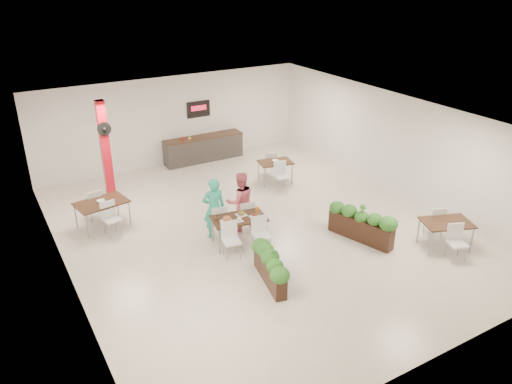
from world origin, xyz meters
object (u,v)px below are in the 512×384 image
planter_right (361,223)px  side_table_c (446,226)px  side_table_b (275,165)px  main_table (239,222)px  diner_man (214,208)px  side_table_a (102,206)px  planter_left (270,264)px  service_counter (204,148)px  red_column (106,152)px  diner_woman (240,202)px

planter_right → side_table_c: (1.60, -1.41, 0.13)m
side_table_b → main_table: bearing=-123.9°
diner_man → side_table_a: 3.22m
planter_left → side_table_a: bearing=119.2°
service_counter → side_table_c: (2.68, -8.95, 0.14)m
red_column → side_table_a: 1.89m
planter_right → planter_left: bearing=-171.8°
planter_left → service_counter: bearing=75.8°
main_table → side_table_a: (-2.83, 2.74, 0.01)m
diner_man → side_table_a: bearing=-30.7°
red_column → planter_right: bearing=-48.2°
diner_woman → side_table_c: bearing=149.0°
main_table → side_table_c: 5.32m
service_counter → side_table_a: service_counter is taller
planter_right → side_table_b: bearing=88.6°
side_table_b → planter_left: bearing=-112.0°
service_counter → main_table: service_counter is taller
red_column → diner_woman: (2.61, -3.56, -0.79)m
diner_man → planter_right: size_ratio=0.90×
service_counter → side_table_c: service_counter is taller
diner_man → side_table_c: 6.02m
diner_woman → main_table: bearing=67.8°
main_table → side_table_c: (4.48, -2.87, -0.01)m
side_table_a → diner_woman: bearing=-42.3°
service_counter → main_table: size_ratio=1.66×
red_column → diner_man: bearing=-63.1°
service_counter → side_table_b: size_ratio=1.80×
planter_left → side_table_a: side_table_a is taller
service_counter → diner_woman: size_ratio=1.76×
side_table_b → side_table_c: 6.01m
service_counter → diner_woman: bearing=-104.4°
service_counter → planter_left: size_ratio=1.81×
service_counter → main_table: (-1.80, -6.08, 0.14)m
side_table_a → side_table_b: (5.82, 0.21, -0.02)m
planter_right → side_table_b: planter_right is taller
red_column → main_table: bearing=-62.5°
red_column → side_table_c: red_column is taller
planter_right → side_table_a: planter_right is taller
side_table_c → side_table_b: bearing=125.6°
diner_man → side_table_c: size_ratio=1.02×
main_table → diner_woman: 0.80m
main_table → diner_man: (-0.39, 0.65, 0.21)m
planter_left → side_table_c: side_table_c is taller
diner_woman → side_table_a: diner_woman is taller
side_table_b → side_table_c: bearing=-64.1°
service_counter → diner_man: bearing=-112.0°
planter_left → planter_right: bearing=8.2°
side_table_b → diner_man: bearing=-134.3°
service_counter → diner_man: size_ratio=1.77×
main_table → planter_right: size_ratio=0.95×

